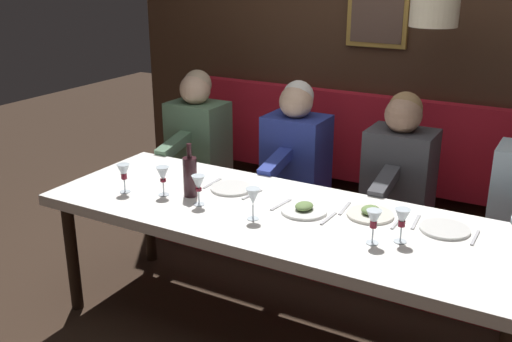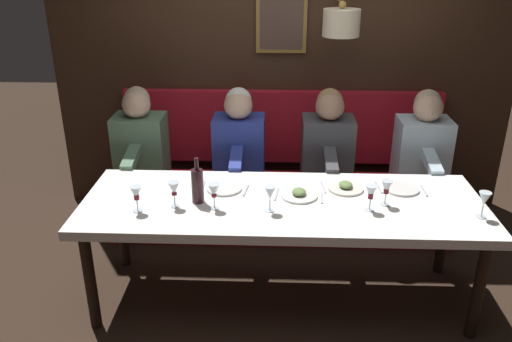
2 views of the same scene
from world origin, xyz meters
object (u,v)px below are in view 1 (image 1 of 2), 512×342
wine_glass_0 (402,219)px  wine_glass_6 (253,197)px  diner_far (197,129)px  wine_bottle (190,176)px  wine_glass_1 (163,175)px  wine_glass_2 (374,220)px  diner_near (400,162)px  diner_middle (296,145)px  wine_glass_4 (124,173)px  dining_table (280,223)px  wine_glass_5 (198,184)px

wine_glass_0 → wine_glass_6: (-0.11, 0.72, 0.00)m
diner_far → wine_bottle: 1.10m
wine_glass_1 → wine_glass_2: same height
diner_near → wine_glass_6: (-1.03, 0.44, 0.04)m
wine_glass_0 → wine_glass_1: size_ratio=1.00×
diner_middle → wine_glass_4: diner_middle is taller
diner_near → diner_far: size_ratio=1.00×
diner_middle → diner_far: bearing=90.0°
wine_glass_4 → wine_glass_0: bearing=-84.5°
wine_glass_4 → wine_glass_6: same height
dining_table → diner_near: 0.96m
diner_middle → wine_glass_0: bearing=-133.0°
diner_near → wine_bottle: size_ratio=2.64×
diner_middle → wine_glass_4: bearing=152.8°
wine_glass_2 → wine_glass_4: 1.42m
wine_glass_0 → dining_table: bearing=87.3°
dining_table → wine_glass_5: 0.47m
dining_table → wine_glass_5: wine_glass_5 is taller
diner_far → wine_bottle: (-0.92, -0.60, 0.04)m
dining_table → wine_glass_6: (-0.14, 0.08, 0.18)m
diner_middle → wine_glass_6: (-1.03, -0.26, 0.04)m
wine_glass_1 → wine_glass_6: bearing=-93.7°
diner_near → wine_bottle: 1.28m
wine_glass_1 → wine_bottle: size_ratio=0.55×
wine_glass_2 → wine_glass_5: (-0.02, 0.95, 0.00)m
wine_glass_4 → wine_glass_6: size_ratio=1.00×
diner_middle → wine_glass_0: 1.34m
dining_table → wine_glass_0: size_ratio=15.54×
dining_table → diner_near: size_ratio=3.22×
wine_glass_2 → diner_middle: bearing=41.4°
wine_bottle → diner_far: bearing=32.8°
wine_glass_0 → wine_glass_2: size_ratio=1.00×
diner_near → wine_glass_1: (-0.99, 1.03, 0.04)m
wine_glass_5 → wine_glass_6: bearing=-93.5°
wine_glass_0 → wine_glass_4: same height
dining_table → diner_near: bearing=-22.1°
wine_glass_0 → wine_glass_4: size_ratio=1.00×
wine_bottle → wine_glass_5: bearing=-126.0°
diner_near → wine_glass_1: 1.43m
diner_far → wine_glass_0: (-0.91, -1.77, 0.04)m
wine_glass_6 → wine_glass_0: bearing=-81.1°
wine_glass_2 → wine_glass_1: bearing=89.9°
wine_glass_2 → wine_glass_6: 0.61m
diner_far → wine_glass_0: bearing=-117.3°
diner_near → wine_glass_1: diner_near is taller
diner_middle → wine_glass_2: bearing=-138.6°
dining_table → wine_glass_6: wine_glass_6 is taller
wine_glass_1 → wine_glass_5: (-0.02, -0.25, -0.00)m
diner_far → wine_glass_5: (-1.00, -0.71, 0.04)m
diner_near → diner_far: same height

